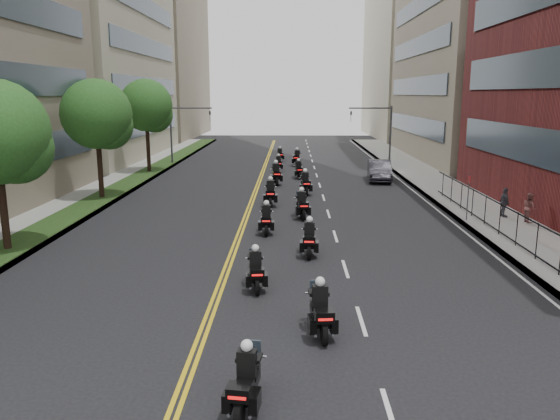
{
  "coord_description": "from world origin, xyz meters",
  "views": [
    {
      "loc": [
        1.06,
        -10.47,
        6.73
      ],
      "look_at": [
        0.57,
        13.02,
        1.71
      ],
      "focal_mm": 35.0,
      "sensor_mm": 36.0,
      "label": 1
    }
  ],
  "objects_px": {
    "motorcycle_0": "(246,383)",
    "motorcycle_6": "(270,194)",
    "motorcycle_12": "(280,155)",
    "motorcycle_11": "(297,159)",
    "motorcycle_3": "(309,240)",
    "pedestrian_b": "(530,208)",
    "motorcycle_10": "(279,164)",
    "motorcycle_4": "(266,220)",
    "parked_sedan": "(379,171)",
    "motorcycle_5": "(302,206)",
    "motorcycle_2": "(256,272)",
    "motorcycle_7": "(305,184)",
    "motorcycle_1": "(320,312)",
    "motorcycle_8": "(276,175)",
    "motorcycle_9": "(299,170)",
    "pedestrian_c": "(504,202)"
  },
  "relations": [
    {
      "from": "motorcycle_6",
      "to": "pedestrian_b",
      "type": "relative_size",
      "value": 1.57
    },
    {
      "from": "motorcycle_0",
      "to": "motorcycle_6",
      "type": "height_order",
      "value": "motorcycle_6"
    },
    {
      "from": "motorcycle_1",
      "to": "motorcycle_5",
      "type": "xyz_separation_m",
      "value": [
        -0.25,
        14.88,
        0.02
      ]
    },
    {
      "from": "motorcycle_10",
      "to": "parked_sedan",
      "type": "distance_m",
      "value": 9.66
    },
    {
      "from": "pedestrian_c",
      "to": "motorcycle_3",
      "type": "bearing_deg",
      "value": 119.76
    },
    {
      "from": "motorcycle_3",
      "to": "pedestrian_b",
      "type": "bearing_deg",
      "value": 28.4
    },
    {
      "from": "pedestrian_b",
      "to": "pedestrian_c",
      "type": "distance_m",
      "value": 1.47
    },
    {
      "from": "motorcycle_0",
      "to": "motorcycle_6",
      "type": "bearing_deg",
      "value": 98.02
    },
    {
      "from": "pedestrian_b",
      "to": "motorcycle_3",
      "type": "bearing_deg",
      "value": 113.03
    },
    {
      "from": "motorcycle_9",
      "to": "motorcycle_10",
      "type": "height_order",
      "value": "motorcycle_9"
    },
    {
      "from": "motorcycle_4",
      "to": "motorcycle_8",
      "type": "relative_size",
      "value": 0.88
    },
    {
      "from": "motorcycle_5",
      "to": "motorcycle_10",
      "type": "relative_size",
      "value": 1.11
    },
    {
      "from": "motorcycle_0",
      "to": "motorcycle_12",
      "type": "distance_m",
      "value": 44.5
    },
    {
      "from": "parked_sedan",
      "to": "pedestrian_c",
      "type": "bearing_deg",
      "value": -65.84
    },
    {
      "from": "motorcycle_6",
      "to": "motorcycle_7",
      "type": "xyz_separation_m",
      "value": [
        2.23,
        3.84,
        -0.01
      ]
    },
    {
      "from": "motorcycle_7",
      "to": "motorcycle_9",
      "type": "distance_m",
      "value": 7.23
    },
    {
      "from": "pedestrian_b",
      "to": "motorcycle_9",
      "type": "bearing_deg",
      "value": 33.7
    },
    {
      "from": "motorcycle_9",
      "to": "motorcycle_11",
      "type": "height_order",
      "value": "motorcycle_11"
    },
    {
      "from": "motorcycle_3",
      "to": "motorcycle_7",
      "type": "relative_size",
      "value": 0.94
    },
    {
      "from": "motorcycle_4",
      "to": "motorcycle_10",
      "type": "xyz_separation_m",
      "value": [
        0.08,
        22.01,
        -0.03
      ]
    },
    {
      "from": "motorcycle_11",
      "to": "pedestrian_b",
      "type": "xyz_separation_m",
      "value": [
        11.89,
        -23.71,
        0.24
      ]
    },
    {
      "from": "parked_sedan",
      "to": "motorcycle_6",
      "type": "bearing_deg",
      "value": -124.42
    },
    {
      "from": "motorcycle_2",
      "to": "motorcycle_12",
      "type": "height_order",
      "value": "motorcycle_2"
    },
    {
      "from": "motorcycle_10",
      "to": "motorcycle_4",
      "type": "bearing_deg",
      "value": -93.97
    },
    {
      "from": "motorcycle_3",
      "to": "motorcycle_7",
      "type": "height_order",
      "value": "motorcycle_7"
    },
    {
      "from": "motorcycle_7",
      "to": "pedestrian_b",
      "type": "height_order",
      "value": "motorcycle_7"
    },
    {
      "from": "motorcycle_1",
      "to": "motorcycle_5",
      "type": "distance_m",
      "value": 14.88
    },
    {
      "from": "motorcycle_7",
      "to": "motorcycle_12",
      "type": "bearing_deg",
      "value": 91.82
    },
    {
      "from": "motorcycle_1",
      "to": "motorcycle_7",
      "type": "relative_size",
      "value": 0.95
    },
    {
      "from": "motorcycle_5",
      "to": "motorcycle_8",
      "type": "height_order",
      "value": "motorcycle_8"
    },
    {
      "from": "motorcycle_12",
      "to": "motorcycle_11",
      "type": "bearing_deg",
      "value": -71.57
    },
    {
      "from": "motorcycle_2",
      "to": "motorcycle_9",
      "type": "bearing_deg",
      "value": 78.71
    },
    {
      "from": "motorcycle_0",
      "to": "motorcycle_8",
      "type": "relative_size",
      "value": 0.85
    },
    {
      "from": "pedestrian_b",
      "to": "motorcycle_7",
      "type": "bearing_deg",
      "value": 50.02
    },
    {
      "from": "motorcycle_4",
      "to": "motorcycle_8",
      "type": "distance_m",
      "value": 14.74
    },
    {
      "from": "parked_sedan",
      "to": "motorcycle_2",
      "type": "bearing_deg",
      "value": -103.23
    },
    {
      "from": "motorcycle_8",
      "to": "pedestrian_c",
      "type": "bearing_deg",
      "value": -48.33
    },
    {
      "from": "motorcycle_5",
      "to": "parked_sedan",
      "type": "relative_size",
      "value": 0.48
    },
    {
      "from": "motorcycle_0",
      "to": "motorcycle_6",
      "type": "xyz_separation_m",
      "value": [
        -0.31,
        22.14,
        0.09
      ]
    },
    {
      "from": "motorcycle_3",
      "to": "motorcycle_7",
      "type": "bearing_deg",
      "value": 91.66
    },
    {
      "from": "motorcycle_3",
      "to": "motorcycle_8",
      "type": "xyz_separation_m",
      "value": [
        -1.92,
        18.43,
        0.07
      ]
    },
    {
      "from": "motorcycle_2",
      "to": "motorcycle_5",
      "type": "relative_size",
      "value": 0.92
    },
    {
      "from": "motorcycle_5",
      "to": "motorcycle_11",
      "type": "relative_size",
      "value": 0.99
    },
    {
      "from": "motorcycle_3",
      "to": "motorcycle_5",
      "type": "bearing_deg",
      "value": 93.89
    },
    {
      "from": "motorcycle_7",
      "to": "motorcycle_12",
      "type": "relative_size",
      "value": 1.16
    },
    {
      "from": "motorcycle_2",
      "to": "motorcycle_5",
      "type": "height_order",
      "value": "motorcycle_5"
    },
    {
      "from": "motorcycle_9",
      "to": "motorcycle_8",
      "type": "bearing_deg",
      "value": -124.19
    },
    {
      "from": "motorcycle_2",
      "to": "motorcycle_5",
      "type": "bearing_deg",
      "value": 73.55
    },
    {
      "from": "motorcycle_10",
      "to": "motorcycle_8",
      "type": "bearing_deg",
      "value": -93.88
    },
    {
      "from": "motorcycle_4",
      "to": "parked_sedan",
      "type": "bearing_deg",
      "value": 62.29
    }
  ]
}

